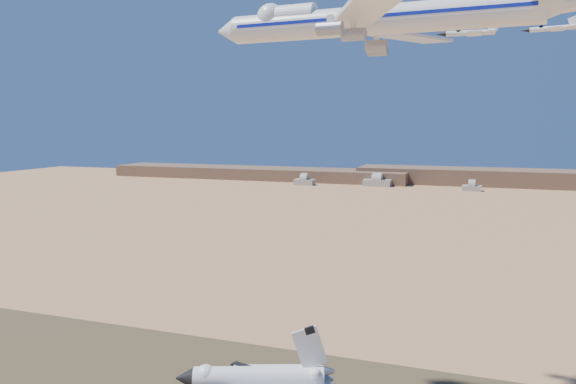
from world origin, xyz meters
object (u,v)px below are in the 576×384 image
(carrier_747, at_px, (364,21))
(chase_jet_d, at_px, (469,33))
(shuttle, at_px, (257,381))
(chase_jet_e, at_px, (551,28))

(carrier_747, xyz_separation_m, chase_jet_d, (20.36, 44.29, 2.87))
(carrier_747, relative_size, chase_jet_d, 4.90)
(shuttle, xyz_separation_m, chase_jet_e, (68.10, 68.24, 92.20))
(carrier_747, height_order, chase_jet_d, carrier_747)
(carrier_747, relative_size, chase_jet_e, 5.14)
(shuttle, xyz_separation_m, chase_jet_d, (45.26, 47.62, 89.05))
(shuttle, relative_size, carrier_747, 0.49)
(shuttle, bearing_deg, chase_jet_d, 25.96)
(carrier_747, distance_m, chase_jet_d, 48.83)
(chase_jet_e, bearing_deg, shuttle, -124.12)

